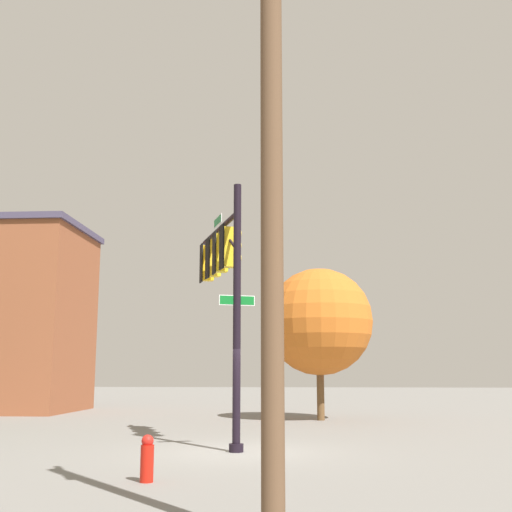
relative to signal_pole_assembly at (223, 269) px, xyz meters
name	(u,v)px	position (x,y,z in m)	size (l,w,h in m)	color
ground_plane	(236,452)	(-1.61, -0.56, -4.81)	(120.00, 120.00, 0.00)	slate
signal_pole_assembly	(223,269)	(0.00, 0.00, 0.00)	(4.12, 1.99, 6.80)	black
utility_pole	(272,169)	(-9.91, -1.80, -0.28)	(1.64, 0.97, 8.79)	brown
fire_hydrant	(147,459)	(-5.97, 0.63, -4.40)	(0.33, 0.24, 0.83)	red
tree_near	(319,322)	(8.60, -2.98, -0.87)	(4.37, 4.37, 6.13)	brown
brick_building	(28,317)	(12.97, 11.20, -0.24)	(6.40, 5.33, 9.11)	brown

